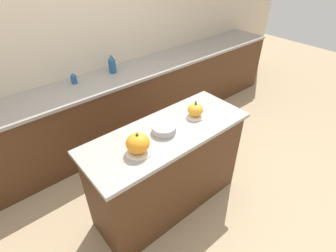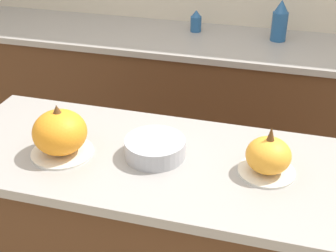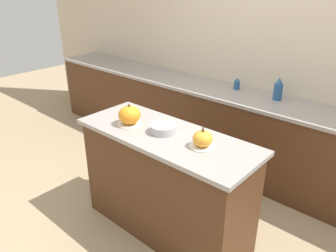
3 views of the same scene
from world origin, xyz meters
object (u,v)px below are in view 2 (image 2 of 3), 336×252
(pumpkin_cake_right, at_px, (268,157))
(bottle_tall, at_px, (280,21))
(pumpkin_cake_left, at_px, (60,133))
(mixing_bowl, at_px, (155,148))
(bottle_short, at_px, (196,21))

(pumpkin_cake_right, xyz_separation_m, bottle_tall, (-0.06, 1.37, 0.03))
(pumpkin_cake_right, bearing_deg, pumpkin_cake_left, -173.86)
(pumpkin_cake_left, xyz_separation_m, pumpkin_cake_right, (0.68, 0.07, -0.02))
(pumpkin_cake_right, bearing_deg, bottle_tall, 92.50)
(pumpkin_cake_left, distance_m, mixing_bowl, 0.32)
(bottle_short, bearing_deg, mixing_bowl, -82.93)
(pumpkin_cake_left, distance_m, bottle_short, 1.48)
(pumpkin_cake_right, bearing_deg, bottle_short, 111.34)
(pumpkin_cake_left, height_order, mixing_bowl, pumpkin_cake_left)
(pumpkin_cake_left, height_order, pumpkin_cake_right, pumpkin_cake_left)
(bottle_short, relative_size, mixing_bowl, 0.62)
(bottle_tall, distance_m, mixing_bowl, 1.41)
(pumpkin_cake_right, bearing_deg, mixing_bowl, -179.41)
(mixing_bowl, bearing_deg, bottle_short, 97.07)
(bottle_tall, xyz_separation_m, bottle_short, (-0.49, 0.03, -0.05))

